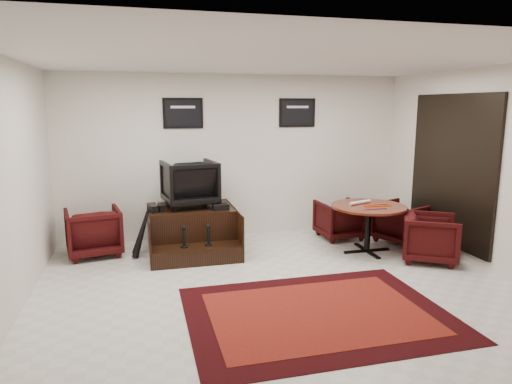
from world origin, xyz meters
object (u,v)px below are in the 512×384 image
shine_podium (192,231)px  table_chair_window (402,220)px  shine_chair (189,181)px  table_chair_corner (431,236)px  table_chair_back (339,217)px  armchair_side (93,230)px  meeting_table (369,211)px

shine_podium → table_chair_window: 3.50m
shine_chair → table_chair_corner: size_ratio=1.06×
table_chair_back → armchair_side: bearing=-4.5°
meeting_table → table_chair_corner: table_chair_corner is taller
table_chair_back → table_chair_corner: table_chair_corner is taller
table_chair_back → table_chair_window: table_chair_window is taller
table_chair_back → table_chair_window: bearing=147.7°
table_chair_window → table_chair_corner: 0.95m
table_chair_window → meeting_table: bearing=89.8°
shine_chair → meeting_table: shine_chair is taller
shine_chair → table_chair_window: bearing=162.7°
shine_chair → meeting_table: (2.67, -0.90, -0.44)m
shine_chair → table_chair_back: 2.67m
shine_podium → armchair_side: (-1.49, 0.16, 0.08)m
shine_chair → table_chair_back: size_ratio=1.12×
shine_podium → table_chair_back: bearing=1.6°
shine_podium → table_chair_corner: (3.36, -1.37, 0.07)m
shine_podium → meeting_table: size_ratio=1.21×
shine_podium → table_chair_corner: 3.63m
armchair_side → table_chair_corner: armchair_side is taller
table_chair_back → table_chair_corner: size_ratio=0.94×
armchair_side → table_chair_window: (4.96, -0.59, -0.02)m
shine_chair → armchair_side: bearing=-8.7°
shine_podium → shine_chair: shine_chair is taller
armchair_side → shine_podium: bearing=163.3°
shine_podium → table_chair_back: size_ratio=1.90×
table_chair_back → table_chair_window: 1.04m
armchair_side → meeting_table: armchair_side is taller
shine_chair → armchair_side: (-1.49, 0.02, -0.70)m
armchair_side → table_chair_corner: bearing=151.8°
shine_podium → table_chair_window: (3.47, -0.43, 0.06)m
shine_chair → armchair_side: size_ratio=1.02×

